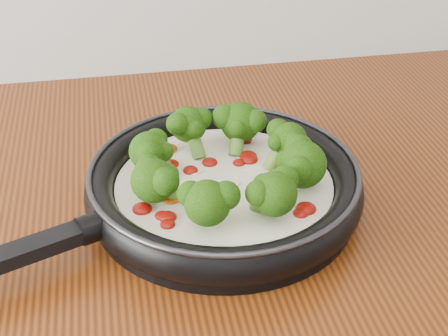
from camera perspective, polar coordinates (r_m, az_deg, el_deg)
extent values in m
cylinder|color=black|center=(0.73, 0.00, -2.95)|extent=(0.38, 0.38, 0.01)
torus|color=black|center=(0.71, 0.00, -1.49)|extent=(0.40, 0.40, 0.03)
torus|color=#2D2D33|center=(0.70, 0.00, -0.10)|extent=(0.38, 0.38, 0.01)
cube|color=black|center=(0.64, -18.00, -7.31)|extent=(0.17, 0.09, 0.01)
cylinder|color=black|center=(0.66, -11.45, -5.14)|extent=(0.04, 0.04, 0.03)
cylinder|color=white|center=(0.72, 0.00, -1.92)|extent=(0.31, 0.31, 0.02)
ellipsoid|color=#8D0C06|center=(0.75, 2.21, 0.76)|extent=(0.02, 0.02, 0.01)
ellipsoid|color=#8D0C06|center=(0.68, 3.10, -2.92)|extent=(0.02, 0.02, 0.01)
ellipsoid|color=#B34E0B|center=(0.72, 4.88, -0.88)|extent=(0.03, 0.03, 0.01)
ellipsoid|color=#8D0C06|center=(0.65, -4.96, -4.95)|extent=(0.02, 0.02, 0.01)
ellipsoid|color=#8D0C06|center=(0.67, -7.19, -3.58)|extent=(0.03, 0.03, 0.01)
ellipsoid|color=#B34E0B|center=(0.72, 4.37, -0.77)|extent=(0.02, 0.02, 0.01)
ellipsoid|color=#8D0C06|center=(0.73, -2.96, -0.21)|extent=(0.02, 0.02, 0.01)
ellipsoid|color=#8D0C06|center=(0.76, 2.14, 1.04)|extent=(0.02, 0.02, 0.01)
ellipsoid|color=#B34E0B|center=(0.77, -4.90, 1.65)|extent=(0.02, 0.02, 0.01)
ellipsoid|color=#8D0C06|center=(0.66, -5.47, -4.18)|extent=(0.02, 0.02, 0.01)
ellipsoid|color=#8D0C06|center=(0.79, 1.92, 2.43)|extent=(0.02, 0.02, 0.01)
ellipsoid|color=#B34E0B|center=(0.69, -4.66, -2.63)|extent=(0.03, 0.03, 0.01)
ellipsoid|color=#8D0C06|center=(0.67, 6.75, -3.96)|extent=(0.02, 0.02, 0.01)
ellipsoid|color=#8D0C06|center=(0.66, -1.83, -4.42)|extent=(0.03, 0.03, 0.01)
ellipsoid|color=#B34E0B|center=(0.69, 4.13, -2.38)|extent=(0.02, 0.02, 0.01)
ellipsoid|color=#8D0C06|center=(0.66, -4.97, -4.32)|extent=(0.03, 0.03, 0.01)
ellipsoid|color=#8D0C06|center=(0.74, -4.65, 0.33)|extent=(0.03, 0.03, 0.01)
ellipsoid|color=#B34E0B|center=(0.73, 5.99, -0.63)|extent=(0.02, 0.02, 0.01)
ellipsoid|color=#8D0C06|center=(0.68, 7.20, -3.57)|extent=(0.03, 0.03, 0.01)
ellipsoid|color=#8D0C06|center=(0.73, -4.97, -0.41)|extent=(0.03, 0.03, 0.01)
ellipsoid|color=#B34E0B|center=(0.70, -2.48, -1.97)|extent=(0.02, 0.02, 0.01)
ellipsoid|color=#8D0C06|center=(0.74, -1.26, 0.49)|extent=(0.02, 0.02, 0.01)
ellipsoid|color=#8D0C06|center=(0.74, 1.32, 0.46)|extent=(0.02, 0.02, 0.01)
ellipsoid|color=white|center=(0.72, -5.45, -0.59)|extent=(0.01, 0.01, 0.00)
ellipsoid|color=white|center=(0.69, 3.99, -2.54)|extent=(0.01, 0.01, 0.00)
ellipsoid|color=white|center=(0.68, 2.56, -2.89)|extent=(0.01, 0.01, 0.00)
ellipsoid|color=white|center=(0.79, 2.60, 2.39)|extent=(0.01, 0.01, 0.00)
ellipsoid|color=white|center=(0.73, 1.94, -0.20)|extent=(0.01, 0.01, 0.00)
ellipsoid|color=white|center=(0.73, 4.55, -0.28)|extent=(0.01, 0.00, 0.00)
ellipsoid|color=white|center=(0.76, -1.27, 1.25)|extent=(0.01, 0.01, 0.00)
ellipsoid|color=white|center=(0.73, -2.59, -0.57)|extent=(0.01, 0.01, 0.00)
ellipsoid|color=white|center=(0.78, -3.10, 1.78)|extent=(0.01, 0.01, 0.00)
ellipsoid|color=white|center=(0.71, -5.65, -1.58)|extent=(0.01, 0.01, 0.00)
ellipsoid|color=white|center=(0.73, -2.02, -0.29)|extent=(0.01, 0.01, 0.00)
ellipsoid|color=white|center=(0.71, 1.06, -1.20)|extent=(0.01, 0.01, 0.00)
ellipsoid|color=white|center=(0.68, -7.23, -3.74)|extent=(0.01, 0.01, 0.00)
ellipsoid|color=white|center=(0.67, -5.01, -4.03)|extent=(0.01, 0.01, 0.00)
ellipsoid|color=white|center=(0.71, 1.26, -1.39)|extent=(0.01, 0.01, 0.00)
ellipsoid|color=white|center=(0.70, -3.50, -2.18)|extent=(0.00, 0.01, 0.00)
ellipsoid|color=white|center=(0.72, -0.41, -1.03)|extent=(0.01, 0.01, 0.00)
ellipsoid|color=white|center=(0.72, 1.15, -0.84)|extent=(0.01, 0.01, 0.00)
cylinder|color=olive|center=(0.73, 4.59, 1.00)|extent=(0.03, 0.02, 0.04)
sphere|color=black|center=(0.73, 5.74, 2.45)|extent=(0.05, 0.05, 0.04)
sphere|color=black|center=(0.74, 4.75, 3.37)|extent=(0.03, 0.03, 0.03)
sphere|color=black|center=(0.72, 6.19, 2.22)|extent=(0.03, 0.03, 0.02)
sphere|color=black|center=(0.72, 4.64, 2.26)|extent=(0.03, 0.03, 0.02)
cylinder|color=olive|center=(0.76, 1.17, 2.34)|extent=(0.03, 0.04, 0.04)
sphere|color=black|center=(0.77, 1.45, 4.06)|extent=(0.06, 0.06, 0.05)
sphere|color=black|center=(0.76, 0.05, 4.51)|extent=(0.04, 0.04, 0.03)
sphere|color=black|center=(0.76, 2.73, 4.15)|extent=(0.04, 0.04, 0.03)
sphere|color=black|center=(0.75, 1.19, 3.59)|extent=(0.03, 0.03, 0.02)
cylinder|color=olive|center=(0.76, -2.52, 2.13)|extent=(0.03, 0.04, 0.04)
sphere|color=black|center=(0.76, -3.14, 3.85)|extent=(0.06, 0.06, 0.04)
sphere|color=black|center=(0.75, -4.08, 3.88)|extent=(0.03, 0.03, 0.03)
sphere|color=black|center=(0.76, -1.94, 4.39)|extent=(0.03, 0.03, 0.03)
sphere|color=black|center=(0.75, -2.57, 3.44)|extent=(0.03, 0.03, 0.02)
cylinder|color=olive|center=(0.72, -5.25, 0.19)|extent=(0.03, 0.03, 0.04)
sphere|color=black|center=(0.71, -6.59, 1.46)|extent=(0.06, 0.06, 0.04)
sphere|color=black|center=(0.70, -6.57, 1.26)|extent=(0.04, 0.04, 0.03)
sphere|color=black|center=(0.72, -5.96, 2.48)|extent=(0.03, 0.03, 0.03)
sphere|color=black|center=(0.71, -5.30, 1.46)|extent=(0.03, 0.03, 0.02)
cylinder|color=olive|center=(0.68, -4.89, -1.90)|extent=(0.03, 0.03, 0.04)
sphere|color=black|center=(0.66, -6.23, -1.11)|extent=(0.06, 0.06, 0.05)
sphere|color=black|center=(0.65, -5.18, -1.16)|extent=(0.04, 0.04, 0.03)
sphere|color=black|center=(0.68, -6.59, 0.08)|extent=(0.04, 0.04, 0.03)
sphere|color=black|center=(0.67, -4.94, -0.58)|extent=(0.03, 0.03, 0.02)
cylinder|color=olive|center=(0.65, -1.13, -3.48)|extent=(0.03, 0.04, 0.04)
sphere|color=black|center=(0.63, -1.46, -3.09)|extent=(0.06, 0.06, 0.05)
sphere|color=black|center=(0.62, 0.19, -2.42)|extent=(0.04, 0.04, 0.03)
sphere|color=black|center=(0.63, -2.93, -2.31)|extent=(0.03, 0.03, 0.03)
sphere|color=black|center=(0.64, -1.15, -2.10)|extent=(0.03, 0.03, 0.02)
cylinder|color=olive|center=(0.66, 3.42, -2.87)|extent=(0.03, 0.04, 0.04)
sphere|color=black|center=(0.64, 4.45, -2.28)|extent=(0.06, 0.06, 0.05)
sphere|color=black|center=(0.65, 5.33, -1.01)|extent=(0.04, 0.04, 0.03)
sphere|color=black|center=(0.63, 3.04, -2.23)|extent=(0.03, 0.03, 0.03)
sphere|color=black|center=(0.65, 3.51, -1.46)|extent=(0.03, 0.03, 0.02)
cylinder|color=olive|center=(0.70, 5.45, -0.77)|extent=(0.04, 0.03, 0.04)
sphere|color=black|center=(0.69, 6.92, 0.31)|extent=(0.07, 0.07, 0.05)
sphere|color=black|center=(0.70, 6.57, 1.69)|extent=(0.04, 0.04, 0.03)
sphere|color=black|center=(0.67, 6.56, -0.12)|extent=(0.04, 0.04, 0.03)
sphere|color=black|center=(0.69, 5.54, 0.55)|extent=(0.03, 0.03, 0.03)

